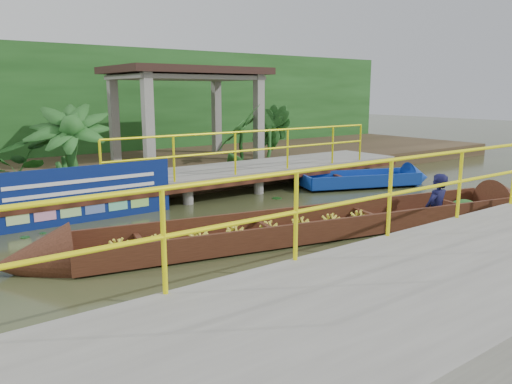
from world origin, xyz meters
TOP-DOWN VIEW (x-y plane):
  - ground at (0.00, 0.00)m, footprint 80.00×80.00m
  - land_strip at (0.00, 7.50)m, footprint 30.00×8.00m
  - far_dock at (0.02, 3.43)m, footprint 16.00×2.06m
  - near_dock at (1.00, -4.20)m, footprint 18.00×2.40m
  - pavilion at (3.00, 6.30)m, footprint 4.40×3.00m
  - foliage_backdrop at (0.00, 10.00)m, footprint 30.00×0.80m
  - vendor_boat at (1.97, -0.87)m, footprint 10.60×3.21m
  - moored_blue_boat at (6.52, 1.49)m, footprint 3.78×2.16m
  - blue_banner at (-1.37, 2.48)m, footprint 3.56×0.04m
  - tropical_plants at (-1.15, 5.30)m, footprint 14.48×1.48m

SIDE VIEW (x-z plane):
  - ground at x=0.00m, z-range 0.00..0.00m
  - moored_blue_boat at x=6.52m, z-range -0.28..0.60m
  - vendor_boat at x=1.97m, z-range -0.83..1.25m
  - land_strip at x=0.00m, z-range 0.00..0.45m
  - near_dock at x=1.00m, z-range -0.56..1.16m
  - far_dock at x=0.02m, z-range -0.35..1.30m
  - blue_banner at x=-1.37m, z-range 0.00..1.11m
  - tropical_plants at x=-1.15m, z-range 0.45..2.30m
  - foliage_backdrop at x=0.00m, z-range 0.00..4.00m
  - pavilion at x=3.00m, z-range 1.32..4.32m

